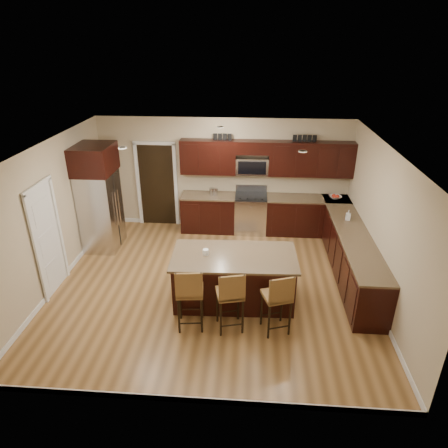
# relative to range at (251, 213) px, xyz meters

# --- Properties ---
(floor) EXTENTS (6.00, 6.00, 0.00)m
(floor) POSITION_rel_range_xyz_m (-0.68, -2.45, -0.47)
(floor) COLOR olive
(floor) RESTS_ON ground
(ceiling) EXTENTS (6.00, 6.00, 0.00)m
(ceiling) POSITION_rel_range_xyz_m (-0.68, -2.45, 2.23)
(ceiling) COLOR silver
(ceiling) RESTS_ON wall_back
(wall_back) EXTENTS (6.00, 0.00, 6.00)m
(wall_back) POSITION_rel_range_xyz_m (-0.68, 0.30, 0.88)
(wall_back) COLOR #BFAD8A
(wall_back) RESTS_ON floor
(wall_left) EXTENTS (0.00, 5.50, 5.50)m
(wall_left) POSITION_rel_range_xyz_m (-3.68, -2.45, 0.88)
(wall_left) COLOR #BFAD8A
(wall_left) RESTS_ON floor
(wall_right) EXTENTS (0.00, 5.50, 5.50)m
(wall_right) POSITION_rel_range_xyz_m (2.32, -2.45, 0.88)
(wall_right) COLOR #BFAD8A
(wall_right) RESTS_ON floor
(base_cabinets) EXTENTS (4.02, 3.96, 0.92)m
(base_cabinets) POSITION_rel_range_xyz_m (1.22, -1.01, -0.01)
(base_cabinets) COLOR black
(base_cabinets) RESTS_ON floor
(upper_cabinets) EXTENTS (4.00, 0.33, 0.80)m
(upper_cabinets) POSITION_rel_range_xyz_m (0.36, 0.13, 1.37)
(upper_cabinets) COLOR black
(upper_cabinets) RESTS_ON wall_back
(range) EXTENTS (0.76, 0.64, 1.11)m
(range) POSITION_rel_range_xyz_m (0.00, 0.00, 0.00)
(range) COLOR silver
(range) RESTS_ON floor
(microwave) EXTENTS (0.76, 0.31, 0.40)m
(microwave) POSITION_rel_range_xyz_m (0.00, 0.15, 1.15)
(microwave) COLOR silver
(microwave) RESTS_ON upper_cabinets
(doorway) EXTENTS (0.85, 0.03, 2.06)m
(doorway) POSITION_rel_range_xyz_m (-2.33, 0.28, 0.56)
(doorway) COLOR black
(doorway) RESTS_ON floor
(pantry_door) EXTENTS (0.03, 0.80, 2.04)m
(pantry_door) POSITION_rel_range_xyz_m (-3.66, -2.75, 0.55)
(pantry_door) COLOR white
(pantry_door) RESTS_ON floor
(letter_decor) EXTENTS (2.20, 0.03, 0.15)m
(letter_decor) POSITION_rel_range_xyz_m (0.22, 0.13, 1.82)
(letter_decor) COLOR black
(letter_decor) RESTS_ON upper_cabinets
(island) EXTENTS (2.21, 1.21, 0.92)m
(island) POSITION_rel_range_xyz_m (-0.25, -2.86, -0.04)
(island) COLOR black
(island) RESTS_ON floor
(stool_left) EXTENTS (0.47, 0.47, 1.14)m
(stool_left) POSITION_rel_range_xyz_m (-0.92, -3.71, 0.24)
(stool_left) COLOR olive
(stool_left) RESTS_ON floor
(stool_mid) EXTENTS (0.50, 0.50, 1.11)m
(stool_mid) POSITION_rel_range_xyz_m (-0.27, -3.71, 0.22)
(stool_mid) COLOR olive
(stool_mid) RESTS_ON floor
(stool_right) EXTENTS (0.52, 0.52, 1.10)m
(stool_right) POSITION_rel_range_xyz_m (0.48, -3.71, 0.21)
(stool_right) COLOR olive
(stool_right) RESTS_ON floor
(refrigerator) EXTENTS (0.79, 0.94, 2.35)m
(refrigerator) POSITION_rel_range_xyz_m (-3.30, -1.04, 0.74)
(refrigerator) COLOR silver
(refrigerator) RESTS_ON floor
(floor_mat) EXTENTS (0.86, 0.60, 0.01)m
(floor_mat) POSITION_rel_range_xyz_m (-0.23, -0.84, -0.47)
(floor_mat) COLOR brown
(floor_mat) RESTS_ON floor
(fruit_bowl) EXTENTS (0.35, 0.35, 0.07)m
(fruit_bowl) POSITION_rel_range_xyz_m (1.97, -0.00, 0.48)
(fruit_bowl) COLOR silver
(fruit_bowl) RESTS_ON base_cabinets
(soap_bottle) EXTENTS (0.12, 0.12, 0.21)m
(soap_bottle) POSITION_rel_range_xyz_m (2.02, -1.20, 0.55)
(soap_bottle) COLOR #B2B2B2
(soap_bottle) RESTS_ON base_cabinets
(canister_tall) EXTENTS (0.12, 0.12, 0.18)m
(canister_tall) POSITION_rel_range_xyz_m (-0.94, -0.00, 0.54)
(canister_tall) COLOR silver
(canister_tall) RESTS_ON base_cabinets
(canister_short) EXTENTS (0.11, 0.11, 0.17)m
(canister_short) POSITION_rel_range_xyz_m (-0.85, -0.00, 0.53)
(canister_short) COLOR silver
(canister_short) RESTS_ON base_cabinets
(island_jar) EXTENTS (0.10, 0.10, 0.10)m
(island_jar) POSITION_rel_range_xyz_m (-0.75, -2.86, 0.50)
(island_jar) COLOR white
(island_jar) RESTS_ON island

